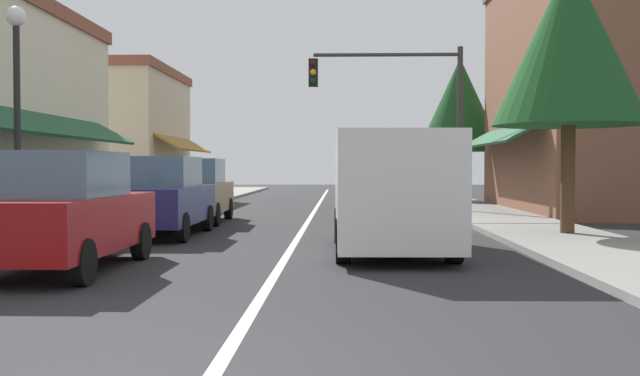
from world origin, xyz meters
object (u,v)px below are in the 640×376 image
van_in_lane (390,189)px  traffic_signal_mast_arm (406,100)px  parked_car_second_left (160,197)px  tree_right_near (569,43)px  tree_right_far (460,105)px  parked_car_third_left (193,191)px  parked_car_nearest_left (61,212)px  street_lamp_left_near (17,85)px

van_in_lane → traffic_signal_mast_arm: (1.20, 10.59, 2.58)m
parked_car_second_left → tree_right_near: bearing=-1.0°
tree_right_far → van_in_lane: bearing=-102.9°
parked_car_third_left → tree_right_near: 10.44m
parked_car_third_left → tree_right_near: (8.97, -4.16, 3.32)m
parked_car_third_left → tree_right_far: (9.20, 11.64, 3.34)m
parked_car_nearest_left → tree_right_near: bearing=30.3°
parked_car_second_left → tree_right_far: tree_right_far is taller
parked_car_third_left → tree_right_far: tree_right_far is taller
parked_car_second_left → parked_car_third_left: size_ratio=0.99×
traffic_signal_mast_arm → tree_right_far: (3.01, 7.83, 0.49)m
tree_right_near → traffic_signal_mast_arm: bearing=109.2°
street_lamp_left_near → tree_right_far: tree_right_far is taller
street_lamp_left_near → parked_car_third_left: bearing=75.2°
parked_car_nearest_left → tree_right_near: 10.92m
parked_car_second_left → traffic_signal_mast_arm: (6.12, 7.78, 2.85)m
van_in_lane → parked_car_nearest_left: bearing=-153.7°
parked_car_third_left → traffic_signal_mast_arm: (6.19, 3.82, 2.85)m
street_lamp_left_near → tree_right_near: 11.18m
van_in_lane → tree_right_far: (4.21, 18.42, 3.07)m
parked_car_third_left → tree_right_near: size_ratio=0.69×
parked_car_third_left → traffic_signal_mast_arm: size_ratio=0.76×
parked_car_third_left → street_lamp_left_near: street_lamp_left_near is taller
parked_car_second_left → traffic_signal_mast_arm: bearing=52.1°
parked_car_third_left → van_in_lane: size_ratio=0.80×
van_in_lane → street_lamp_left_near: 7.05m
parked_car_second_left → tree_right_far: size_ratio=0.66×
parked_car_nearest_left → van_in_lane: size_ratio=0.79×
parked_car_second_left → street_lamp_left_near: 4.08m
parked_car_nearest_left → parked_car_second_left: size_ratio=1.00×
traffic_signal_mast_arm → van_in_lane: bearing=-96.5°
tree_right_near → tree_right_far: tree_right_far is taller
parked_car_second_left → parked_car_third_left: (-0.07, 3.96, 0.00)m
parked_car_second_left → van_in_lane: 5.67m
parked_car_nearest_left → parked_car_second_left: same height
parked_car_nearest_left → tree_right_far: (9.23, 21.01, 3.34)m
van_in_lane → tree_right_near: bearing=32.3°
street_lamp_left_near → tree_right_near: (10.79, 2.71, 1.17)m
tree_right_near → van_in_lane: bearing=-146.8°
parked_car_nearest_left → street_lamp_left_near: size_ratio=0.92×
street_lamp_left_near → tree_right_far: bearing=59.3°
van_in_lane → tree_right_near: 5.66m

